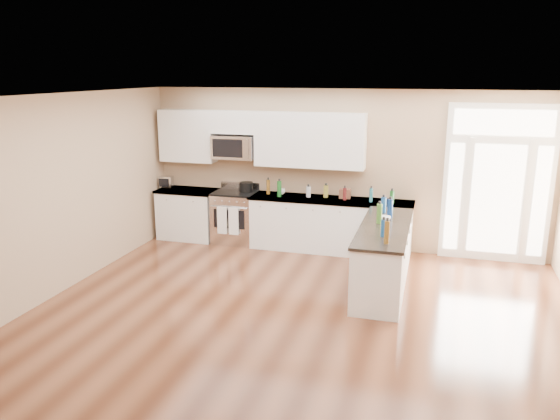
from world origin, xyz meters
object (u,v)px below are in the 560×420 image
(stockpot, at_px, (246,187))
(kitchen_range, at_px, (235,217))
(peninsula_cabinet, at_px, (383,259))
(toaster_oven, at_px, (166,182))

(stockpot, bearing_deg, kitchen_range, -155.06)
(peninsula_cabinet, relative_size, kitchen_range, 2.15)
(kitchen_range, relative_size, toaster_oven, 4.49)
(kitchen_range, height_order, stockpot, stockpot)
(stockpot, xyz_separation_m, toaster_oven, (-1.62, 0.01, -0.00))
(kitchen_range, xyz_separation_m, stockpot, (0.19, 0.09, 0.57))
(kitchen_range, distance_m, toaster_oven, 1.54)
(peninsula_cabinet, xyz_separation_m, stockpot, (-2.65, 1.54, 0.61))
(peninsula_cabinet, distance_m, toaster_oven, 4.59)
(peninsula_cabinet, xyz_separation_m, toaster_oven, (-4.28, 1.55, 0.61))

